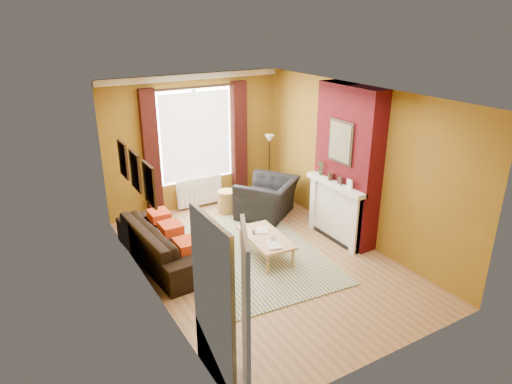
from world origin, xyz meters
TOP-DOWN VIEW (x-y plane):
  - ground at (0.00, 0.00)m, footprint 5.50×5.50m
  - room_walls at (0.63, 0.28)m, footprint 3.82×5.54m
  - striped_rug at (-0.15, 0.30)m, footprint 2.59×3.42m
  - sofa at (-1.42, 0.83)m, footprint 1.06×2.34m
  - armchair at (1.02, 1.53)m, footprint 1.56×1.53m
  - coffee_table at (0.09, 0.07)m, footprint 0.67×1.20m
  - wicker_stool at (0.37, 2.08)m, footprint 0.48×0.48m
  - floor_lamp at (1.55, 2.32)m, footprint 0.22×0.22m
  - book_a at (-0.08, -0.26)m, footprint 0.28×0.33m
  - book_b at (0.07, 0.34)m, footprint 0.30×0.33m
  - mug at (0.11, -0.14)m, footprint 0.11×0.11m
  - tv_remote at (-0.02, 0.29)m, footprint 0.10×0.16m

SIDE VIEW (x-z plane):
  - ground at x=0.00m, z-range 0.00..0.00m
  - striped_rug at x=-0.15m, z-range 0.00..0.02m
  - wicker_stool at x=0.37m, z-range 0.00..0.48m
  - sofa at x=-1.42m, z-range 0.00..0.67m
  - coffee_table at x=0.09m, z-range 0.15..0.54m
  - armchair at x=1.02m, z-range 0.00..0.77m
  - book_b at x=0.07m, z-range 0.39..0.41m
  - tv_remote at x=-0.02m, z-range 0.39..0.41m
  - book_a at x=-0.08m, z-range 0.39..0.41m
  - mug at x=0.11m, z-range 0.39..0.47m
  - floor_lamp at x=1.55m, z-range 0.42..1.88m
  - room_walls at x=0.63m, z-range -0.04..2.80m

